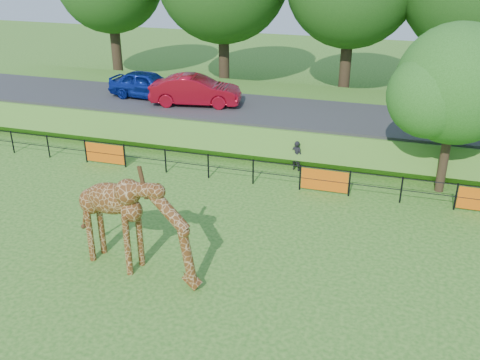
{
  "coord_description": "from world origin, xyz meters",
  "views": [
    {
      "loc": [
        5.5,
        -11.74,
        9.57
      ],
      "look_at": [
        0.65,
        4.02,
        2.0
      ],
      "focal_mm": 40.0,
      "sensor_mm": 36.0,
      "label": 1
    }
  ],
  "objects": [
    {
      "name": "visitor",
      "position": [
        1.45,
        9.96,
        0.69
      ],
      "size": [
        0.58,
        0.47,
        1.38
      ],
      "primitive_type": "imported",
      "rotation": [
        0.0,
        0.0,
        2.83
      ],
      "color": "black",
      "rests_on": "ground"
    },
    {
      "name": "car_red",
      "position": [
        -4.77,
        13.69,
        2.19
      ],
      "size": [
        4.9,
        2.44,
        1.54
      ],
      "primitive_type": "imported",
      "rotation": [
        0.0,
        0.0,
        1.75
      ],
      "color": "#A50B1E",
      "rests_on": "road"
    },
    {
      "name": "perimeter_fence",
      "position": [
        0.0,
        8.0,
        0.55
      ],
      "size": [
        28.07,
        0.1,
        1.1
      ],
      "primitive_type": null,
      "color": "black",
      "rests_on": "ground"
    },
    {
      "name": "ground",
      "position": [
        0.0,
        0.0,
        0.0
      ],
      "size": [
        90.0,
        90.0,
        0.0
      ],
      "primitive_type": "plane",
      "color": "#276619",
      "rests_on": "ground"
    },
    {
      "name": "tree_east",
      "position": [
        7.6,
        9.63,
        4.28
      ],
      "size": [
        5.4,
        4.71,
        6.76
      ],
      "color": "#2E2114",
      "rests_on": "ground"
    },
    {
      "name": "giraffe",
      "position": [
        -1.64,
        0.77,
        1.61
      ],
      "size": [
        4.57,
        1.73,
        3.21
      ],
      "primitive_type": null,
      "rotation": [
        0.0,
        0.0,
        -0.21
      ],
      "color": "#5D3113",
      "rests_on": "ground"
    },
    {
      "name": "road",
      "position": [
        0.0,
        14.0,
        1.36
      ],
      "size": [
        40.0,
        5.0,
        0.12
      ],
      "primitive_type": "cube",
      "color": "#2B2A2D",
      "rests_on": "embankment"
    },
    {
      "name": "car_blue",
      "position": [
        -7.75,
        14.17,
        2.15
      ],
      "size": [
        4.42,
        2.04,
        1.47
      ],
      "primitive_type": "imported",
      "rotation": [
        0.0,
        0.0,
        1.5
      ],
      "color": "#142EA5",
      "rests_on": "road"
    },
    {
      "name": "embankment",
      "position": [
        0.0,
        15.5,
        0.65
      ],
      "size": [
        40.0,
        9.0,
        1.3
      ],
      "primitive_type": "cube",
      "color": "#276619",
      "rests_on": "ground"
    }
  ]
}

